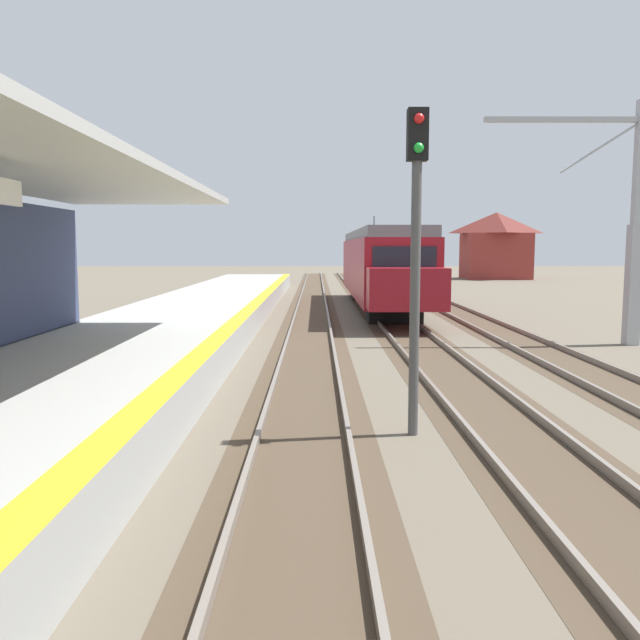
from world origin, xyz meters
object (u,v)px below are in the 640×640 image
(rail_signal_post, at_px, (416,239))
(catenary_pylon_far_side, at_px, (626,229))
(distant_trackside_house, at_px, (496,244))
(approaching_train, at_px, (381,265))

(rail_signal_post, distance_m, catenary_pylon_far_side, 12.69)
(catenary_pylon_far_side, bearing_deg, distant_trackside_house, 79.73)
(catenary_pylon_far_side, relative_size, distant_trackside_house, 1.14)
(approaching_train, distance_m, rail_signal_post, 21.96)
(approaching_train, bearing_deg, catenary_pylon_far_side, -62.05)
(rail_signal_post, xyz_separation_m, distant_trackside_house, (15.82, 52.95, 0.14))
(catenary_pylon_far_side, xyz_separation_m, distant_trackside_house, (7.81, 43.11, -0.27))
(approaching_train, distance_m, distant_trackside_house, 34.18)
(approaching_train, height_order, rail_signal_post, rail_signal_post)
(approaching_train, height_order, distant_trackside_house, distant_trackside_house)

